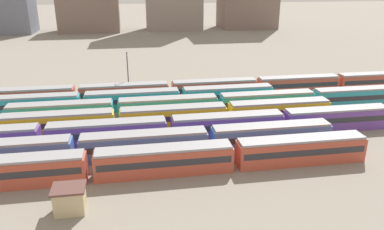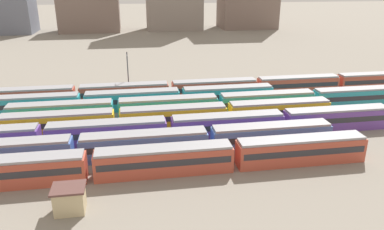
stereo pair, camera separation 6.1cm
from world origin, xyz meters
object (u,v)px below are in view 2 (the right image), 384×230
Objects in this scene: train_track_2 at (169,129)px; train_track_5 at (133,100)px; signal_hut at (70,199)px; train_track_3 at (173,117)px; train_track_6 at (214,88)px; train_track_4 at (219,104)px; train_track_0 at (164,160)px; catenary_pole_1 at (128,72)px; train_track_1 at (144,145)px.

train_track_2 is 1.34× the size of train_track_5.
train_track_2 is 20.75× the size of signal_hut.
train_track_6 is (10.59, 15.60, 0.00)m from train_track_3.
train_track_3 is at bearing -150.24° from train_track_4.
train_track_4 and train_track_5 have the same top height.
train_track_5 is 18.08m from train_track_6.
train_track_0 is 26.26m from train_track_5.
train_track_2 is at bearing -104.11° from train_track_3.
train_track_2 and train_track_3 have the same top height.
train_track_2 reaches higher than signal_hut.
train_track_4 is 7.68× the size of catenary_pole_1.
train_track_4 is (12.11, 20.80, 0.00)m from train_track_0.
train_track_1 is 0.60× the size of train_track_6.
train_track_5 and train_track_6 have the same top height.
train_track_6 is 45.33m from signal_hut.
train_track_4 is at bearing 47.19° from train_track_1.
signal_hut is (-23.15, -27.64, -0.35)m from train_track_4.
signal_hut is (-6.67, -40.92, -3.86)m from catenary_pole_1.
catenary_pole_1 is 41.63m from signal_hut.
train_track_0 is 1.00× the size of train_track_1.
train_track_2 is 5.36m from train_track_3.
train_track_1 is 30.50m from train_track_6.
train_track_2 is at bearing -135.01° from train_track_4.
train_track_3 is 18.86m from train_track_6.
train_track_0 is at bearing 31.77° from signal_hut.
train_track_6 is (15.95, 26.00, 0.00)m from train_track_1.
train_track_1 is 11.70m from train_track_3.
train_track_3 is at bearing 57.94° from signal_hut.
catenary_pole_1 is at bearing 141.15° from train_track_4.
train_track_1 is 5.74× the size of catenary_pole_1.
train_track_1 reaches higher than signal_hut.
train_track_0 is 24.07m from train_track_4.
train_track_3 reaches higher than signal_hut.
train_track_5 is 15.50× the size of signal_hut.
train_track_5 is at bearing 98.12° from train_track_0.
train_track_5 is at bearing 161.80° from train_track_4.
train_track_5 is 0.60× the size of train_track_6.
train_track_0 is 5.70m from train_track_1.
train_track_0 is at bearing -100.92° from train_track_3.
signal_hut is (-24.65, -38.04, -0.35)m from train_track_6.
train_track_5 is at bearing 109.14° from train_track_2.
train_track_5 reaches higher than signal_hut.
train_track_1 is 15.50× the size of signal_hut.
catenary_pole_1 reaches higher than train_track_6.
train_track_4 is (9.10, 5.20, 0.00)m from train_track_3.
train_track_4 is 1.34× the size of train_track_5.
train_track_1 is at bearing -117.25° from train_track_3.
train_track_2 and train_track_5 have the same top height.
train_track_5 is (-15.82, 5.20, -0.00)m from train_track_4.
train_track_1 is at bearing 54.15° from signal_hut.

